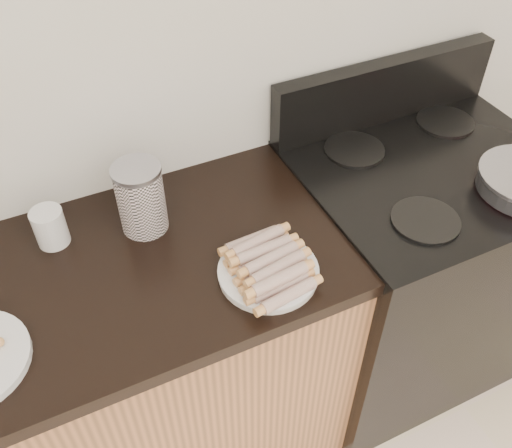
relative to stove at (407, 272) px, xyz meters
name	(u,v)px	position (x,y,z in m)	size (l,w,h in m)	color
wall_back	(119,49)	(-0.78, 0.32, 0.84)	(4.00, 0.04, 2.60)	silver
stove	(407,272)	(0.00, 0.00, 0.00)	(0.76, 0.65, 0.91)	black
stove_panel	(384,91)	(0.00, 0.28, 0.55)	(0.76, 0.06, 0.20)	black
burner_near_left	(425,220)	(-0.17, -0.17, 0.46)	(0.18, 0.18, 0.01)	black
burner_far_left	(354,150)	(-0.17, 0.17, 0.46)	(0.18, 0.18, 0.01)	black
burner_far_right	(445,122)	(0.17, 0.17, 0.46)	(0.18, 0.18, 0.01)	black
main_plate	(268,273)	(-0.62, -0.15, 0.45)	(0.24, 0.24, 0.02)	white
hotdog_pile	(268,264)	(-0.62, -0.15, 0.49)	(0.14, 0.23, 0.06)	maroon
canister	(141,198)	(-0.83, 0.14, 0.54)	(0.12, 0.12, 0.19)	white
mug	(50,227)	(-1.05, 0.19, 0.49)	(0.08, 0.08, 0.10)	white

